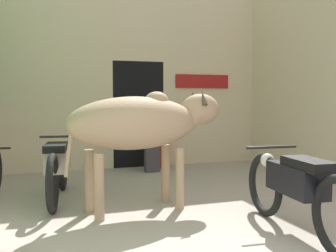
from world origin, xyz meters
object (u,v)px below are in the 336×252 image
(cow, at_px, (143,124))
(plastic_stool, at_px, (162,155))
(motorcycle_near, at_px, (296,188))
(shopkeeper_seated, at_px, (150,133))
(motorcycle_far, at_px, (58,166))

(cow, xyz_separation_m, plastic_stool, (1.08, 2.54, -0.78))
(cow, height_order, plastic_stool, cow)
(motorcycle_near, height_order, shopkeeper_seated, shopkeeper_seated)
(motorcycle_far, xyz_separation_m, plastic_stool, (2.01, 1.79, -0.21))
(shopkeeper_seated, relative_size, plastic_stool, 2.84)
(shopkeeper_seated, bearing_deg, motorcycle_far, -136.95)
(shopkeeper_seated, xyz_separation_m, plastic_stool, (0.29, 0.19, -0.44))
(motorcycle_far, xyz_separation_m, shopkeeper_seated, (1.71, 1.60, 0.23))
(shopkeeper_seated, bearing_deg, motorcycle_near, -84.22)
(cow, relative_size, motorcycle_near, 1.03)
(cow, xyz_separation_m, motorcycle_far, (-0.93, 0.75, -0.57))
(shopkeeper_seated, distance_m, plastic_stool, 0.57)
(motorcycle_near, height_order, motorcycle_far, motorcycle_near)
(cow, xyz_separation_m, shopkeeper_seated, (0.78, 2.35, -0.34))
(shopkeeper_seated, bearing_deg, cow, -108.43)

